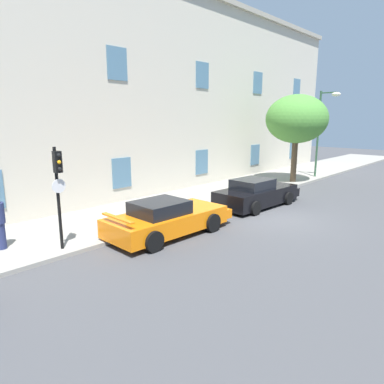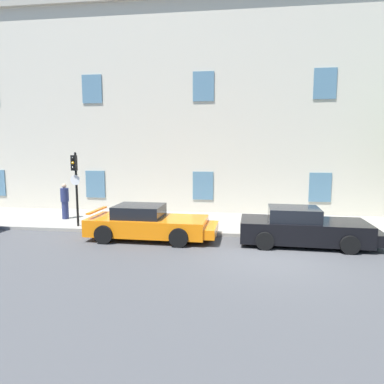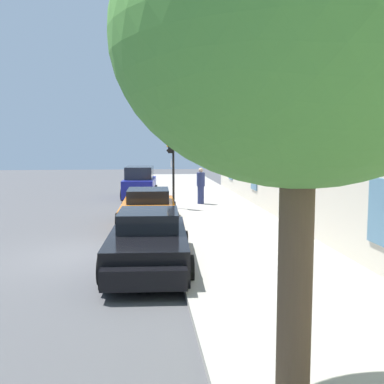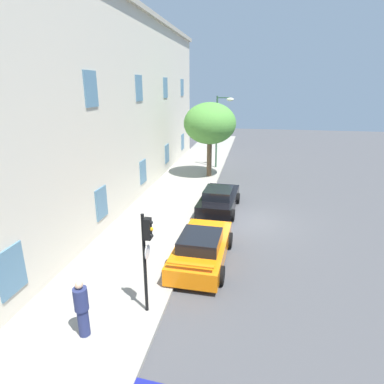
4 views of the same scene
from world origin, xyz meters
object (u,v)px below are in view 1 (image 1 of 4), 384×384
tree_near_kerb (297,119)px  traffic_light (58,181)px  sportscar_red_lead (170,218)px  street_lamp (325,119)px  sportscar_yellow_flank (258,194)px

tree_near_kerb → traffic_light: 16.43m
sportscar_red_lead → traffic_light: bearing=163.2°
traffic_light → street_lamp: size_ratio=0.55×
traffic_light → sportscar_yellow_flank: bearing=-6.9°
sportscar_red_lead → sportscar_yellow_flank: sportscar_yellow_flank is taller
traffic_light → street_lamp: (19.36, -0.24, 1.88)m
sportscar_red_lead → tree_near_kerb: (12.65, 1.47, 3.60)m
sportscar_yellow_flank → tree_near_kerb: 7.75m
sportscar_red_lead → street_lamp: size_ratio=0.85×
traffic_light → street_lamp: bearing=-0.7°
tree_near_kerb → traffic_light: size_ratio=1.72×
sportscar_yellow_flank → tree_near_kerb: bearing=12.9°
sportscar_yellow_flank → traffic_light: (-9.63, 1.17, 1.77)m
sportscar_yellow_flank → street_lamp: 10.43m
sportscar_red_lead → traffic_light: (-3.67, 1.11, 1.76)m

